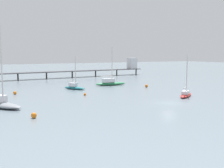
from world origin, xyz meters
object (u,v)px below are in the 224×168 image
object	(u,v)px
sailboat_red	(186,94)
mooring_buoy_far	(85,94)
sailboat_gray	(1,103)
mooring_buoy_inner	(15,93)
sailboat_teal	(74,87)
mooring_buoy_mid	(146,86)
sailboat_green	(110,83)
pier	(87,69)
mooring_buoy_near	(34,115)

from	to	relation	value
sailboat_red	mooring_buoy_far	bearing A→B (deg)	147.14
sailboat_gray	mooring_buoy_inner	size ratio (longest dim) A/B	18.13
sailboat_teal	mooring_buoy_inner	size ratio (longest dim) A/B	11.05
sailboat_red	sailboat_gray	xyz separation A→B (m)	(-34.94, 6.30, 0.22)
sailboat_gray	sailboat_teal	distance (m)	25.08
mooring_buoy_inner	mooring_buoy_far	bearing A→B (deg)	-35.78
sailboat_teal	mooring_buoy_mid	distance (m)	18.81
sailboat_green	mooring_buoy_mid	xyz separation A→B (m)	(5.99, -8.85, -0.38)
sailboat_green	mooring_buoy_far	xyz separation A→B (m)	(-14.00, -14.20, -0.50)
sailboat_gray	mooring_buoy_mid	xyz separation A→B (m)	(37.31, 10.43, -0.41)
sailboat_gray	mooring_buoy_inner	distance (m)	14.89
sailboat_red	sailboat_green	distance (m)	25.84
mooring_buoy_mid	sailboat_red	bearing A→B (deg)	-98.07
pier	sailboat_red	world-z (taller)	sailboat_red
mooring_buoy_inner	mooring_buoy_far	world-z (taller)	mooring_buoy_inner
sailboat_green	mooring_buoy_inner	bearing A→B (deg)	-168.91
sailboat_gray	mooring_buoy_mid	bearing A→B (deg)	15.62
sailboat_green	mooring_buoy_mid	bearing A→B (deg)	-55.92
pier	mooring_buoy_far	world-z (taller)	pier
sailboat_red	mooring_buoy_near	bearing A→B (deg)	-172.81
mooring_buoy_near	sailboat_gray	bearing A→B (deg)	105.09
mooring_buoy_near	mooring_buoy_inner	distance (m)	24.53
sailboat_gray	sailboat_green	size ratio (longest dim) A/B	1.26
sailboat_gray	mooring_buoy_inner	bearing A→B (deg)	71.11
pier	sailboat_teal	size ratio (longest dim) A/B	8.70
sailboat_gray	mooring_buoy_near	world-z (taller)	sailboat_gray
mooring_buoy_mid	mooring_buoy_near	size ratio (longest dim) A/B	0.99
mooring_buoy_mid	mooring_buoy_near	world-z (taller)	mooring_buoy_near
mooring_buoy_near	mooring_buoy_inner	size ratio (longest dim) A/B	1.08
sailboat_green	sailboat_gray	bearing A→B (deg)	-148.39
pier	mooring_buoy_far	size ratio (longest dim) A/B	127.11
mooring_buoy_mid	mooring_buoy_near	distance (m)	40.29
sailboat_green	mooring_buoy_far	world-z (taller)	sailboat_green
mooring_buoy_inner	mooring_buoy_far	xyz separation A→B (m)	(12.50, -9.01, -0.09)
sailboat_teal	mooring_buoy_far	bearing A→B (deg)	-100.48
sailboat_teal	pier	bearing A→B (deg)	60.41
sailboat_red	sailboat_gray	bearing A→B (deg)	169.77
sailboat_red	mooring_buoy_mid	xyz separation A→B (m)	(2.37, 16.73, -0.19)
sailboat_gray	sailboat_teal	bearing A→B (deg)	39.55
sailboat_gray	sailboat_green	distance (m)	36.78
sailboat_green	mooring_buoy_near	size ratio (longest dim) A/B	13.29
mooring_buoy_near	mooring_buoy_far	distance (m)	21.20
mooring_buoy_near	mooring_buoy_far	xyz separation A→B (m)	(14.53, 15.43, -0.12)
mooring_buoy_mid	mooring_buoy_inner	distance (m)	32.70
sailboat_gray	mooring_buoy_far	size ratio (longest dim) A/B	23.98
sailboat_gray	mooring_buoy_near	size ratio (longest dim) A/B	16.78
pier	mooring_buoy_inner	xyz separation A→B (m)	(-33.04, -34.49, -2.77)
sailboat_green	mooring_buoy_inner	distance (m)	27.01
sailboat_red	mooring_buoy_far	world-z (taller)	sailboat_red
mooring_buoy_mid	mooring_buoy_inner	xyz separation A→B (m)	(-32.49, 3.66, -0.03)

